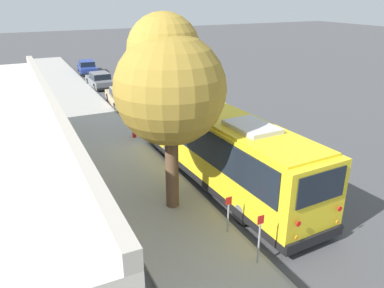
% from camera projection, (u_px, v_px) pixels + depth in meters
% --- Properties ---
extents(ground_plane, '(160.00, 160.00, 0.00)m').
position_uv_depth(ground_plane, '(242.00, 190.00, 15.91)').
color(ground_plane, '#474749').
extents(sidewalk_slab, '(80.00, 3.36, 0.15)m').
position_uv_depth(sidewalk_slab, '(162.00, 208.00, 14.39)').
color(sidewalk_slab, '#A3A099').
rests_on(sidewalk_slab, ground).
extents(curb_strip, '(80.00, 0.14, 0.15)m').
position_uv_depth(curb_strip, '(202.00, 198.00, 15.10)').
color(curb_strip, gray).
rests_on(curb_strip, ground).
extents(shuttle_bus, '(11.31, 3.13, 3.27)m').
position_uv_depth(shuttle_bus, '(222.00, 145.00, 15.95)').
color(shuttle_bus, yellow).
rests_on(shuttle_bus, ground).
extents(parked_sedan_tan, '(4.67, 2.01, 1.28)m').
position_uv_depth(parked_sedan_tan, '(122.00, 97.00, 27.80)').
color(parked_sedan_tan, tan).
rests_on(parked_sedan_tan, ground).
extents(parked_sedan_gray, '(4.21, 1.87, 1.29)m').
position_uv_depth(parked_sedan_gray, '(100.00, 80.00, 33.30)').
color(parked_sedan_gray, slate).
rests_on(parked_sedan_gray, ground).
extents(parked_sedan_blue, '(4.61, 2.04, 1.29)m').
position_uv_depth(parked_sedan_blue, '(87.00, 67.00, 39.23)').
color(parked_sedan_blue, navy).
rests_on(parked_sedan_blue, ground).
extents(street_tree, '(3.90, 3.90, 7.09)m').
position_uv_depth(street_tree, '(169.00, 82.00, 12.79)').
color(street_tree, brown).
rests_on(street_tree, sidewalk_slab).
extents(sign_post_near, '(0.06, 0.22, 1.67)m').
position_uv_depth(sign_post_near, '(259.00, 239.00, 11.06)').
color(sign_post_near, gray).
rests_on(sign_post_near, sidewalk_slab).
extents(sign_post_far, '(0.06, 0.22, 1.37)m').
position_uv_depth(sign_post_far, '(228.00, 214.00, 12.58)').
color(sign_post_far, gray).
rests_on(sign_post_far, sidewalk_slab).
extents(fire_hydrant, '(0.22, 0.22, 0.81)m').
position_uv_depth(fire_hydrant, '(134.00, 130.00, 21.20)').
color(fire_hydrant, red).
rests_on(fire_hydrant, sidewalk_slab).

